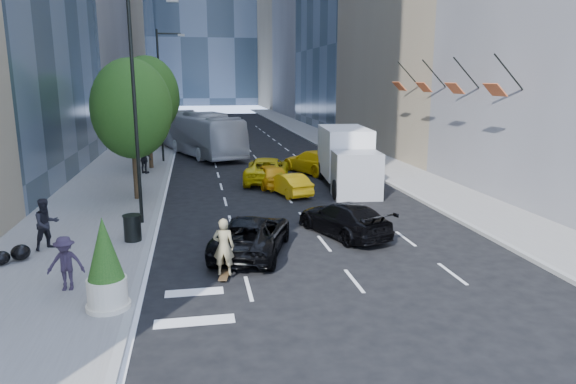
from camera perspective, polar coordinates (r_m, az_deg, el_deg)
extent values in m
plane|color=black|center=(20.71, 1.34, -5.89)|extent=(160.00, 160.00, 0.00)
cube|color=slate|center=(49.92, -16.05, 4.57)|extent=(6.00, 120.00, 0.15)
cube|color=slate|center=(51.60, 5.51, 5.25)|extent=(4.00, 120.00, 0.15)
cylinder|color=black|center=(23.42, -16.63, 8.60)|extent=(0.16, 0.16, 10.00)
cube|color=#99998C|center=(23.48, -12.73, 20.08)|extent=(0.50, 0.22, 0.15)
cylinder|color=black|center=(41.34, -14.02, 10.21)|extent=(0.16, 0.16, 10.00)
cylinder|color=black|center=(41.41, -13.08, 16.78)|extent=(1.80, 0.12, 0.12)
cube|color=#99998C|center=(41.38, -11.78, 16.70)|extent=(0.50, 0.22, 0.15)
cylinder|color=black|center=(28.83, -16.57, 2.37)|extent=(0.30, 0.30, 3.15)
ellipsoid|color=#133C10|center=(28.47, -16.98, 8.83)|extent=(4.20, 4.20, 5.25)
cylinder|color=black|center=(38.67, -15.07, 5.09)|extent=(0.30, 0.30, 3.38)
ellipsoid|color=#133C10|center=(38.40, -15.36, 10.26)|extent=(4.50, 4.50, 5.62)
cylinder|color=black|center=(51.58, -13.94, 6.65)|extent=(0.30, 0.30, 2.93)
ellipsoid|color=#133C10|center=(51.38, -14.12, 10.01)|extent=(3.90, 3.90, 4.88)
cylinder|color=black|center=(59.41, -12.78, 8.54)|extent=(0.14, 0.14, 5.20)
imported|color=black|center=(59.33, -12.85, 10.08)|extent=(2.48, 0.53, 1.00)
cylinder|color=black|center=(27.75, 23.31, 12.16)|extent=(1.75, 0.08, 1.75)
cube|color=#B9522A|center=(27.40, 22.00, 10.49)|extent=(0.64, 1.30, 0.64)
cylinder|color=black|center=(31.18, 19.20, 12.40)|extent=(1.75, 0.08, 1.75)
cube|color=#B9522A|center=(30.87, 18.02, 10.91)|extent=(0.64, 1.30, 0.64)
cylinder|color=black|center=(34.73, 15.92, 12.55)|extent=(1.75, 0.08, 1.75)
cube|color=#B9522A|center=(34.45, 14.84, 11.20)|extent=(0.64, 1.30, 0.64)
cylinder|color=black|center=(38.37, 13.25, 12.65)|extent=(1.75, 0.08, 1.75)
cube|color=#B9522A|center=(38.12, 12.27, 11.42)|extent=(0.64, 1.30, 0.64)
imported|color=#877B54|center=(17.19, -7.15, -6.48)|extent=(0.79, 0.59, 1.94)
imported|color=black|center=(19.65, -4.04, -4.75)|extent=(3.88, 5.66, 1.44)
imported|color=black|center=(21.93, 6.20, -2.96)|extent=(3.57, 5.32, 1.43)
imported|color=#F7A60D|center=(31.61, -1.98, 1.88)|extent=(2.15, 4.36, 1.43)
imported|color=#FFB80D|center=(29.41, 0.06, 0.91)|extent=(2.32, 4.03, 1.26)
imported|color=#D4BA0B|center=(33.06, -2.36, 2.49)|extent=(3.73, 6.15, 1.60)
imported|color=yellow|center=(36.20, 2.89, 3.39)|extent=(4.28, 6.08, 1.63)
imported|color=#BABCC0|center=(45.50, -9.73, 6.42)|extent=(7.38, 13.61, 3.71)
cube|color=white|center=(32.38, 6.29, 4.48)|extent=(3.18, 5.37, 3.00)
cube|color=gray|center=(28.85, 7.63, 1.89)|extent=(2.77, 2.48, 2.56)
cylinder|color=black|center=(28.34, 5.46, 0.26)|extent=(0.50, 1.15, 1.11)
cylinder|color=black|center=(28.83, 10.04, 0.34)|extent=(0.50, 1.15, 1.11)
cylinder|color=black|center=(34.16, 3.75, 2.39)|extent=(0.50, 1.15, 1.11)
cylinder|color=black|center=(34.57, 7.59, 2.43)|extent=(0.50, 1.15, 1.11)
imported|color=black|center=(21.53, -25.26, -3.23)|extent=(1.22, 1.19, 1.98)
imported|color=black|center=(36.49, -15.67, 3.55)|extent=(1.23, 1.10, 2.00)
imported|color=#2D2334|center=(17.23, -23.48, -7.28)|extent=(1.14, 0.69, 1.72)
cylinder|color=black|center=(21.53, -16.90, -3.89)|extent=(0.68, 0.68, 1.02)
cylinder|color=beige|center=(15.65, -19.40, -10.54)|extent=(1.12, 1.12, 0.89)
cone|color=#133C10|center=(15.19, -19.77, -5.88)|extent=(1.00, 1.00, 1.79)
ellipsoid|color=black|center=(20.89, -27.58, -5.96)|extent=(0.66, 0.72, 0.56)
ellipsoid|color=black|center=(20.69, -29.26, -6.42)|extent=(0.58, 0.63, 0.49)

